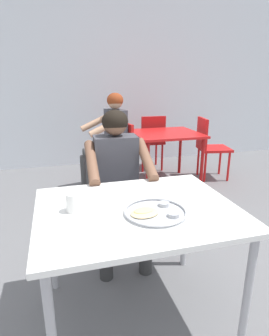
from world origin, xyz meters
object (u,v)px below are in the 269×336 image
object	(u,v)px
diner_foreground	(118,173)
thali_tray	(155,212)
chair_red_left	(119,151)
chair_red_right	(209,144)
drinking_cup	(73,202)
table_background_red	(166,139)
patron_background	(109,134)
table_foreground	(137,219)
chair_red_far	(151,139)
chair_foreground	(114,190)

from	to	relation	value
diner_foreground	thali_tray	bearing A→B (deg)	-87.76
chair_red_left	chair_red_right	bearing A→B (deg)	2.41
thali_tray	diner_foreground	xyz separation A→B (m)	(-0.03, 0.78, -0.03)
drinking_cup	chair_red_right	bearing A→B (deg)	46.08
diner_foreground	table_background_red	xyz separation A→B (m)	(1.00, 1.48, -0.08)
patron_background	drinking_cup	bearing A→B (deg)	-105.87
table_foreground	chair_red_right	size ratio (longest dim) A/B	1.24
table_background_red	chair_red_far	xyz separation A→B (m)	(0.00, 0.63, -0.12)
chair_red_left	chair_red_right	world-z (taller)	chair_red_right
thali_tray	chair_foreground	size ratio (longest dim) A/B	0.41
drinking_cup	diner_foreground	size ratio (longest dim) A/B	0.09
thali_tray	table_background_red	xyz separation A→B (m)	(0.97, 2.26, -0.11)
drinking_cup	chair_red_far	distance (m)	3.09
table_foreground	table_background_red	distance (m)	2.40
thali_tray	chair_foreground	xyz separation A→B (m)	(-0.02, 1.00, -0.26)
table_foreground	chair_red_left	distance (m)	2.16
table_foreground	chair_foreground	xyz separation A→B (m)	(0.05, 0.90, -0.18)
chair_red_far	drinking_cup	bearing A→B (deg)	-116.81
chair_red_left	patron_background	xyz separation A→B (m)	(-0.12, 0.02, 0.23)
chair_red_left	thali_tray	bearing A→B (deg)	-97.78
thali_tray	patron_background	distance (m)	2.26
table_foreground	chair_red_left	world-z (taller)	chair_red_left
chair_red_right	patron_background	distance (m)	1.48
table_foreground	chair_foreground	size ratio (longest dim) A/B	1.35
diner_foreground	chair_red_left	bearing A→B (deg)	77.00
chair_foreground	table_background_red	size ratio (longest dim) A/B	0.94
diner_foreground	patron_background	xyz separation A→B (m)	(0.21, 1.47, 0.03)
drinking_cup	chair_red_left	size ratio (longest dim) A/B	0.12
table_background_red	chair_red_right	xyz separation A→B (m)	(0.67, 0.02, -0.12)
thali_tray	chair_red_left	world-z (taller)	chair_red_left
table_background_red	diner_foreground	bearing A→B (deg)	-123.99
thali_tray	chair_foreground	world-z (taller)	chair_foreground
chair_foreground	table_background_red	world-z (taller)	chair_foreground
thali_tray	drinking_cup	world-z (taller)	drinking_cup
thali_tray	diner_foreground	size ratio (longest dim) A/B	0.28
chair_red_right	chair_red_far	bearing A→B (deg)	137.64
thali_tray	chair_red_far	world-z (taller)	chair_red_far
thali_tray	drinking_cup	bearing A→B (deg)	160.40
diner_foreground	chair_foreground	bearing A→B (deg)	87.79
drinking_cup	diner_foreground	bearing A→B (deg)	58.64
diner_foreground	chair_red_far	size ratio (longest dim) A/B	1.36
table_foreground	patron_background	world-z (taller)	patron_background
table_foreground	chair_red_right	world-z (taller)	chair_red_right
chair_red_left	patron_background	distance (m)	0.26
drinking_cup	table_background_red	distance (m)	2.53
chair_foreground	diner_foreground	world-z (taller)	diner_foreground
diner_foreground	chair_red_left	distance (m)	1.50
chair_foreground	chair_red_far	size ratio (longest dim) A/B	0.94
chair_red_left	chair_red_far	bearing A→B (deg)	44.86
diner_foreground	chair_red_far	bearing A→B (deg)	64.62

